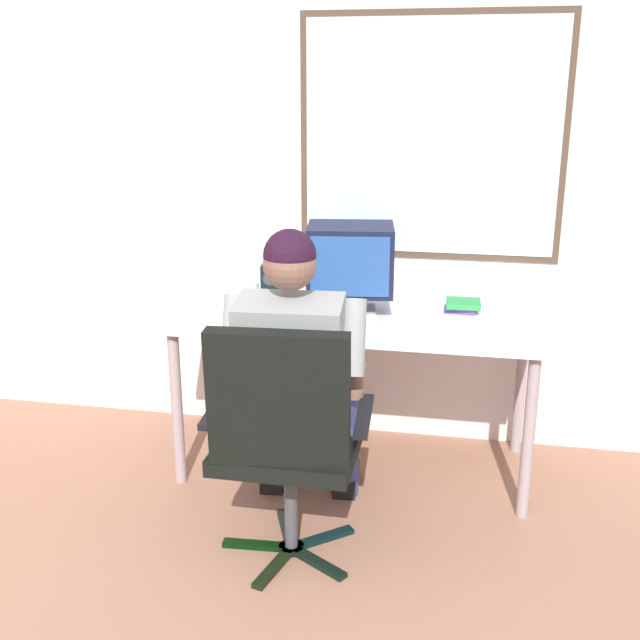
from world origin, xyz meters
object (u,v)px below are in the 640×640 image
object	(u,v)px
desk_speaker	(271,281)
desk	(357,327)
wine_glass	(249,294)
person_seated	(297,377)
office_chair	(285,430)
crt_monitor	(350,260)
book_stack	(462,306)

from	to	relation	value
desk_speaker	desk	bearing A→B (deg)	-19.55
wine_glass	person_seated	bearing A→B (deg)	-53.12
office_chair	wine_glass	size ratio (longest dim) A/B	6.03
crt_monitor	book_stack	size ratio (longest dim) A/B	2.53
person_seated	wine_glass	distance (m)	0.54
desk	book_stack	size ratio (longest dim) A/B	10.15
person_seated	desk_speaker	bearing A→B (deg)	111.70
office_chair	person_seated	world-z (taller)	person_seated
office_chair	person_seated	bearing A→B (deg)	93.27
crt_monitor	desk	bearing A→B (deg)	14.41
crt_monitor	book_stack	bearing A→B (deg)	12.48
person_seated	crt_monitor	xyz separation A→B (m)	(0.11, 0.57, 0.33)
crt_monitor	office_chair	bearing A→B (deg)	-96.81
person_seated	crt_monitor	world-z (taller)	person_seated
office_chair	person_seated	distance (m)	0.28
wine_glass	book_stack	bearing A→B (deg)	16.92
desk_speaker	book_stack	bearing A→B (deg)	-3.49
desk	person_seated	xyz separation A→B (m)	(-0.15, -0.57, -0.03)
crt_monitor	desk_speaker	size ratio (longest dim) A/B	2.55
desk	book_stack	xyz separation A→B (m)	(0.46, 0.10, 0.10)
office_chair	wine_glass	world-z (taller)	office_chair
desk	person_seated	distance (m)	0.59
wine_glass	book_stack	size ratio (longest dim) A/B	1.00
crt_monitor	wine_glass	bearing A→B (deg)	-158.08
crt_monitor	desk_speaker	distance (m)	0.46
office_chair	book_stack	world-z (taller)	office_chair
person_seated	desk_speaker	size ratio (longest dim) A/B	7.84
crt_monitor	book_stack	distance (m)	0.54
person_seated	book_stack	distance (m)	0.91
desk	office_chair	size ratio (longest dim) A/B	1.68
desk	office_chair	distance (m)	0.85
desk_speaker	person_seated	bearing A→B (deg)	-68.30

